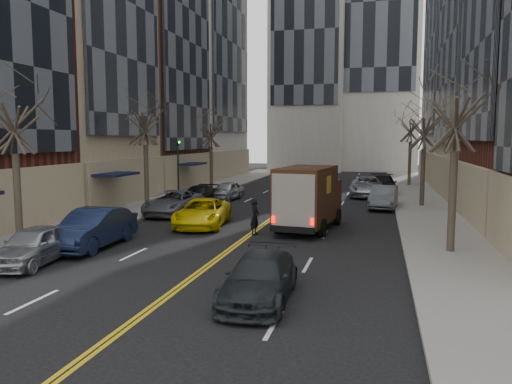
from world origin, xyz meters
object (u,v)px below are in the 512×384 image
at_px(taxi, 203,213).
at_px(pedestrian, 255,217).
at_px(observer_sedan, 260,278).
at_px(ups_truck, 309,198).

height_order(taxi, pedestrian, pedestrian).
bearing_deg(taxi, observer_sedan, -70.28).
bearing_deg(ups_truck, taxi, -169.94).
height_order(observer_sedan, pedestrian, pedestrian).
bearing_deg(ups_truck, observer_sedan, -82.19).
xyz_separation_m(taxi, pedestrian, (3.25, -1.62, 0.15)).
height_order(ups_truck, taxi, ups_truck).
distance_m(taxi, pedestrian, 3.63).
height_order(ups_truck, pedestrian, ups_truck).
bearing_deg(observer_sedan, ups_truck, 88.84).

